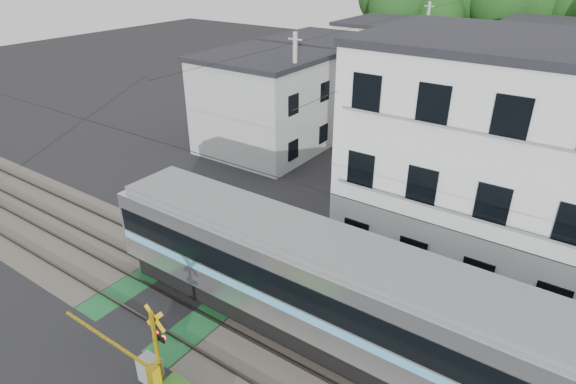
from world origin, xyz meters
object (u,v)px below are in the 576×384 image
Objects in this scene: crossing_signal_near at (150,366)px; apartment_block at (488,154)px; pedestrian at (415,113)px; crossing_signal_far at (197,219)px.

crossing_signal_near is 14.95m from apartment_block.
pedestrian is (-8.68, 15.09, -3.71)m from apartment_block.
apartment_block is 17.80m from pedestrian.
apartment_block is at bearing 130.16° from pedestrian.
crossing_signal_far is (-5.17, 7.31, 0.00)m from crossing_signal_near.
crossing_signal_near is at bearing -54.71° from crossing_signal_far.
apartment_block reaches higher than crossing_signal_far.
pedestrian is at bearing 83.44° from crossing_signal_far.
crossing_signal_far reaches higher than pedestrian.
crossing_signal_near is 2.50× the size of pedestrian.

